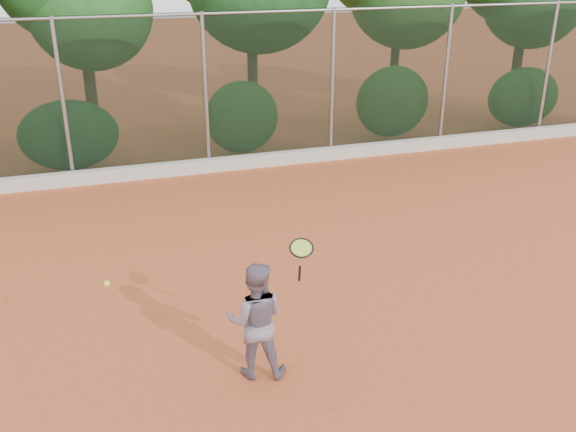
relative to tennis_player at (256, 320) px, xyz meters
name	(u,v)px	position (x,y,z in m)	size (l,w,h in m)	color
ground	(310,328)	(0.95, 0.72, -0.74)	(80.00, 80.00, 0.00)	#B4512A
concrete_curb	(211,165)	(0.95, 7.54, -0.59)	(24.00, 0.20, 0.30)	beige
tennis_player	(256,320)	(0.00, 0.00, 0.00)	(0.72, 0.56, 1.48)	slate
chainlink_fence	(205,89)	(0.95, 7.72, 1.12)	(24.09, 0.09, 3.50)	black
tennis_racket	(301,251)	(0.49, -0.20, 0.93)	(0.34, 0.32, 0.56)	black
tennis_ball_in_flight	(107,284)	(-1.62, 0.01, 0.76)	(0.07, 0.07, 0.07)	#D5F036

